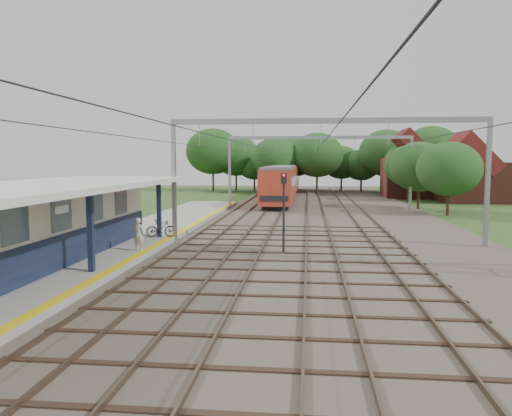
{
  "coord_description": "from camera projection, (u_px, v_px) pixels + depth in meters",
  "views": [
    {
      "loc": [
        2.56,
        -12.52,
        4.7
      ],
      "look_at": [
        -0.85,
        19.82,
        1.6
      ],
      "focal_mm": 35.0,
      "sensor_mm": 36.0,
      "label": 1
    }
  ],
  "objects": [
    {
      "name": "signal_post",
      "position": [
        284.0,
        205.0,
        24.76
      ],
      "size": [
        0.29,
        0.26,
        4.08
      ],
      "rotation": [
        0.0,
        0.0,
        -0.06
      ],
      "color": "black",
      "rests_on": "ground"
    },
    {
      "name": "bicycle",
      "position": [
        161.0,
        228.0,
        28.41
      ],
      "size": [
        1.73,
        1.0,
        1.0
      ],
      "primitive_type": "imported",
      "rotation": [
        0.0,
        0.0,
        1.91
      ],
      "color": "black",
      "rests_on": "platform"
    },
    {
      "name": "rail_tracks",
      "position": [
        296.0,
        214.0,
        42.64
      ],
      "size": [
        11.8,
        88.0,
        0.15
      ],
      "color": "brown",
      "rests_on": "ballast_bed"
    },
    {
      "name": "yellow_stripe",
      "position": [
        166.0,
        240.0,
        27.48
      ],
      "size": [
        0.45,
        52.0,
        0.01
      ],
      "primitive_type": "cube",
      "color": "yellow",
      "rests_on": "platform"
    },
    {
      "name": "canopy",
      "position": [
        43.0,
        188.0,
        19.51
      ],
      "size": [
        6.4,
        20.0,
        3.44
      ],
      "color": "#101934",
      "rests_on": "platform"
    },
    {
      "name": "station_building",
      "position": [
        32.0,
        225.0,
        20.77
      ],
      "size": [
        3.41,
        18.0,
        3.4
      ],
      "color": "beige",
      "rests_on": "platform"
    },
    {
      "name": "ground",
      "position": [
        209.0,
        340.0,
        13.11
      ],
      "size": [
        160.0,
        160.0,
        0.0
      ],
      "primitive_type": "plane",
      "color": "#2D4C1E",
      "rests_on": "ground"
    },
    {
      "name": "catenary_system",
      "position": [
        320.0,
        150.0,
        37.26
      ],
      "size": [
        17.22,
        88.0,
        7.0
      ],
      "color": "gray",
      "rests_on": "ground"
    },
    {
      "name": "tree_band",
      "position": [
        318.0,
        159.0,
        68.79
      ],
      "size": [
        31.72,
        30.88,
        8.82
      ],
      "color": "#382619",
      "rests_on": "ground"
    },
    {
      "name": "ballast_bed",
      "position": [
        325.0,
        215.0,
        42.39
      ],
      "size": [
        18.0,
        90.0,
        0.1
      ],
      "primitive_type": "cube",
      "color": "#473D33",
      "rests_on": "ground"
    },
    {
      "name": "platform",
      "position": [
        126.0,
        242.0,
        27.73
      ],
      "size": [
        5.0,
        52.0,
        0.35
      ],
      "primitive_type": "cube",
      "color": "gray",
      "rests_on": "ground"
    },
    {
      "name": "person",
      "position": [
        138.0,
        234.0,
        24.1
      ],
      "size": [
        0.64,
        0.48,
        1.61
      ],
      "primitive_type": "imported",
      "rotation": [
        0.0,
        0.0,
        2.97
      ],
      "color": "beige",
      "rests_on": "platform"
    },
    {
      "name": "house_far",
      "position": [
        416.0,
        172.0,
        62.61
      ],
      "size": [
        8.0,
        6.12,
        8.66
      ],
      "color": "brown",
      "rests_on": "ground"
    },
    {
      "name": "train",
      "position": [
        284.0,
        180.0,
        63.42
      ],
      "size": [
        3.05,
        37.93,
        3.99
      ],
      "color": "black",
      "rests_on": "ballast_bed"
    },
    {
      "name": "house_near",
      "position": [
        473.0,
        176.0,
        56.18
      ],
      "size": [
        7.0,
        6.12,
        7.89
      ],
      "color": "brown",
      "rests_on": "ground"
    }
  ]
}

